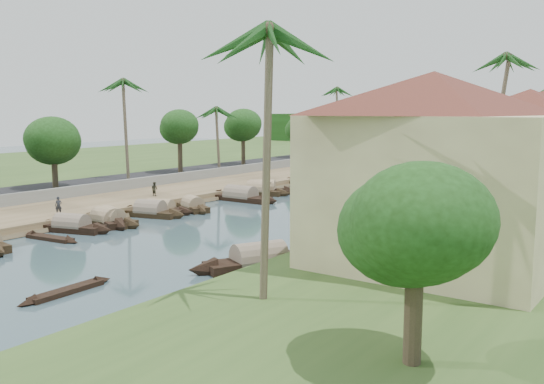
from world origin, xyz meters
The scene contains 40 objects.
ground centered at (0.00, 0.00, 0.00)m, with size 220.00×220.00×0.00m, color #384D55.
left_bank centered at (-16.00, 20.00, 0.40)m, with size 10.00×180.00×0.80m, color brown.
right_bank centered at (19.00, 20.00, 0.60)m, with size 16.00×180.00×1.20m, color #2F4B1E.
road centered at (-24.50, 20.00, 0.70)m, with size 8.00×180.00×1.40m, color black.
retaining_wall centered at (-20.20, 20.00, 1.35)m, with size 0.40×180.00×1.10m, color slate.
far_left_fill centered at (-51.00, 20.00, 0.68)m, with size 45.00×220.00×1.35m, color #2F4B1E.
treeline centered at (0.00, 100.00, 4.00)m, with size 120.00×14.00×8.00m.
bridge centered at (0.00, 72.00, 1.72)m, with size 28.00×4.00×2.40m.
building_near centered at (18.99, -2.00, 6.38)m, with size 14.85×14.85×10.20m.
building_mid centered at (19.99, 14.00, 6.13)m, with size 14.11×14.11×9.70m.
sampan_3 centered at (-9.29, -3.27, 0.41)m, with size 7.52×3.54×2.02m.
sampan_4 centered at (-9.10, 0.09, 0.41)m, with size 7.35×2.11×2.09m.
sampan_5 centered at (-8.98, 0.25, 0.42)m, with size 6.90×3.93×2.17m.
sampan_6 centered at (-9.22, 4.89, 0.41)m, with size 7.37×3.36×2.16m.
sampan_7 centered at (-9.54, 6.39, 0.41)m, with size 6.95×3.35×1.87m.
sampan_8 centered at (-8.26, 9.38, 0.41)m, with size 6.14×3.84×1.93m.
sampan_9 centered at (-8.43, 16.74, 0.42)m, with size 9.48×2.20×2.36m.
sampan_10 centered at (-9.53, 21.44, 0.41)m, with size 7.83×3.08×2.13m.
sampan_11 centered at (-9.59, 22.12, 0.42)m, with size 8.12×5.55×2.35m.
sampan_12 centered at (-9.02, 30.10, 0.42)m, with size 9.68×4.09×2.26m.
sampan_13 centered at (-9.51, 31.71, 0.41)m, with size 7.02×2.72×1.93m.
sampan_14 centered at (8.91, -3.24, 0.42)m, with size 5.70×9.10×2.25m.
sampan_15 centered at (9.58, 10.56, 0.42)m, with size 2.07×8.54×2.27m.
sampan_16 centered at (9.12, 27.45, 0.41)m, with size 2.38×7.72×1.90m.
canoe_0 centered at (3.92, -13.27, 0.10)m, with size 0.99×5.92×0.78m.
canoe_1 centered at (-8.08, -6.05, 0.10)m, with size 5.72×1.55×0.91m.
canoe_2 centered at (-9.24, 21.70, 0.10)m, with size 4.81×1.63×0.69m.
palm_0 centered at (15.00, -10.96, 12.53)m, with size 3.20×3.20×13.18m.
palm_1 centered at (16.00, 6.45, 9.64)m, with size 3.20×3.20×10.19m.
palm_2 centered at (15.00, 22.86, 13.64)m, with size 3.20×3.20×14.33m.
palm_5 centered at (-24.00, 15.26, 12.34)m, with size 3.20×3.20×12.78m.
palm_6 centered at (-22.00, 29.14, 9.28)m, with size 3.20×3.20×9.60m.
palm_8 centered at (-20.50, 58.93, 12.49)m, with size 3.20×3.20×12.93m.
tree_2 centered at (-24.00, 5.60, 6.12)m, with size 5.53×5.53×7.06m.
tree_3 centered at (-24.00, 23.96, 7.04)m, with size 4.83×4.83×7.73m.
tree_4 centered at (-24.00, 36.94, 6.97)m, with size 5.21×5.21×7.79m.
tree_5 centered at (-24.00, 52.18, 6.05)m, with size 4.74×4.74×6.68m.
tree_7 centered at (23.00, -13.64, 5.76)m, with size 4.56×4.56×6.51m.
person_near centered at (-12.68, -2.02, 1.55)m, with size 0.55×0.36×1.51m, color #24252B.
person_far centered at (-14.15, 10.11, 1.51)m, with size 0.69×0.54×1.43m, color #2D2D20.
Camera 1 is at (30.33, -31.82, 9.59)m, focal length 40.00 mm.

